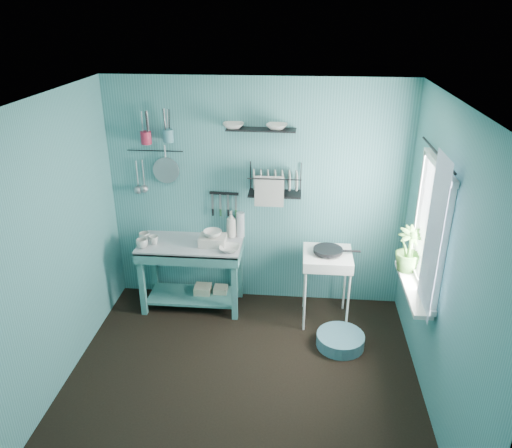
# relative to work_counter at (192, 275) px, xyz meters

# --- Properties ---
(floor) EXTENTS (3.20, 3.20, 0.00)m
(floor) POSITION_rel_work_counter_xyz_m (0.70, -1.22, -0.39)
(floor) COLOR black
(floor) RESTS_ON ground
(ceiling) EXTENTS (3.20, 3.20, 0.00)m
(ceiling) POSITION_rel_work_counter_xyz_m (0.70, -1.22, 2.11)
(ceiling) COLOR silver
(ceiling) RESTS_ON ground
(wall_back) EXTENTS (3.20, 0.00, 3.20)m
(wall_back) POSITION_rel_work_counter_xyz_m (0.70, 0.28, 0.86)
(wall_back) COLOR teal
(wall_back) RESTS_ON ground
(wall_front) EXTENTS (3.20, 0.00, 3.20)m
(wall_front) POSITION_rel_work_counter_xyz_m (0.70, -2.72, 0.86)
(wall_front) COLOR teal
(wall_front) RESTS_ON ground
(wall_left) EXTENTS (0.00, 3.00, 3.00)m
(wall_left) POSITION_rel_work_counter_xyz_m (-0.90, -1.22, 0.86)
(wall_left) COLOR teal
(wall_left) RESTS_ON ground
(wall_right) EXTENTS (0.00, 3.00, 3.00)m
(wall_right) POSITION_rel_work_counter_xyz_m (2.30, -1.22, 0.86)
(wall_right) COLOR teal
(wall_right) RESTS_ON ground
(work_counter) EXTENTS (1.15, 0.65, 0.78)m
(work_counter) POSITION_rel_work_counter_xyz_m (0.00, 0.00, 0.00)
(work_counter) COLOR #377573
(work_counter) RESTS_ON floor
(mug_left) EXTENTS (0.12, 0.12, 0.10)m
(mug_left) POSITION_rel_work_counter_xyz_m (-0.48, -0.16, 0.44)
(mug_left) COLOR beige
(mug_left) RESTS_ON work_counter
(mug_mid) EXTENTS (0.14, 0.14, 0.09)m
(mug_mid) POSITION_rel_work_counter_xyz_m (-0.38, -0.06, 0.44)
(mug_mid) COLOR beige
(mug_mid) RESTS_ON work_counter
(mug_right) EXTENTS (0.17, 0.17, 0.10)m
(mug_right) POSITION_rel_work_counter_xyz_m (-0.50, 0.00, 0.44)
(mug_right) COLOR beige
(mug_right) RESTS_ON work_counter
(wash_tub) EXTENTS (0.28, 0.22, 0.10)m
(wash_tub) POSITION_rel_work_counter_xyz_m (0.25, -0.02, 0.44)
(wash_tub) COLOR #BAB3AA
(wash_tub) RESTS_ON work_counter
(tub_bowl) EXTENTS (0.20, 0.19, 0.06)m
(tub_bowl) POSITION_rel_work_counter_xyz_m (0.25, -0.02, 0.52)
(tub_bowl) COLOR beige
(tub_bowl) RESTS_ON wash_tub
(soap_bottle) EXTENTS (0.11, 0.12, 0.30)m
(soap_bottle) POSITION_rel_work_counter_xyz_m (0.42, 0.20, 0.54)
(soap_bottle) COLOR #BAB3AA
(soap_bottle) RESTS_ON work_counter
(water_bottle) EXTENTS (0.09, 0.09, 0.28)m
(water_bottle) POSITION_rel_work_counter_xyz_m (0.52, 0.22, 0.53)
(water_bottle) COLOR #ADB7C1
(water_bottle) RESTS_ON work_counter
(counter_bowl) EXTENTS (0.22, 0.22, 0.05)m
(counter_bowl) POSITION_rel_work_counter_xyz_m (0.45, -0.15, 0.42)
(counter_bowl) COLOR beige
(counter_bowl) RESTS_ON work_counter
(hotplate_stand) EXTENTS (0.53, 0.53, 0.80)m
(hotplate_stand) POSITION_rel_work_counter_xyz_m (1.47, -0.15, 0.01)
(hotplate_stand) COLOR white
(hotplate_stand) RESTS_ON floor
(frying_pan) EXTENTS (0.30, 0.30, 0.03)m
(frying_pan) POSITION_rel_work_counter_xyz_m (1.47, -0.15, 0.44)
(frying_pan) COLOR black
(frying_pan) RESTS_ON hotplate_stand
(knife_strip) EXTENTS (0.32, 0.04, 0.03)m
(knife_strip) POSITION_rel_work_counter_xyz_m (0.34, 0.25, 0.88)
(knife_strip) COLOR black
(knife_strip) RESTS_ON wall_back
(dish_rack) EXTENTS (0.56, 0.25, 0.32)m
(dish_rack) POSITION_rel_work_counter_xyz_m (0.90, 0.15, 1.08)
(dish_rack) COLOR black
(dish_rack) RESTS_ON wall_back
(upper_shelf) EXTENTS (0.70, 0.19, 0.02)m
(upper_shelf) POSITION_rel_work_counter_xyz_m (0.75, 0.18, 1.60)
(upper_shelf) COLOR black
(upper_shelf) RESTS_ON wall_back
(shelf_bowl_left) EXTENTS (0.23, 0.23, 0.05)m
(shelf_bowl_left) POSITION_rel_work_counter_xyz_m (0.47, 0.18, 1.65)
(shelf_bowl_left) COLOR beige
(shelf_bowl_left) RESTS_ON upper_shelf
(shelf_bowl_right) EXTENTS (0.24, 0.24, 0.05)m
(shelf_bowl_right) POSITION_rel_work_counter_xyz_m (0.90, 0.18, 1.68)
(shelf_bowl_right) COLOR beige
(shelf_bowl_right) RESTS_ON upper_shelf
(utensil_cup_magenta) EXTENTS (0.11, 0.11, 0.13)m
(utensil_cup_magenta) POSITION_rel_work_counter_xyz_m (-0.45, 0.20, 1.48)
(utensil_cup_magenta) COLOR #A61E38
(utensil_cup_magenta) RESTS_ON wall_back
(utensil_cup_teal) EXTENTS (0.11, 0.11, 0.13)m
(utensil_cup_teal) POSITION_rel_work_counter_xyz_m (-0.21, 0.20, 1.51)
(utensil_cup_teal) COLOR teal
(utensil_cup_teal) RESTS_ON wall_back
(colander) EXTENTS (0.28, 0.03, 0.28)m
(colander) POSITION_rel_work_counter_xyz_m (-0.27, 0.23, 1.13)
(colander) COLOR #98999F
(colander) RESTS_ON wall_back
(ladle_outer) EXTENTS (0.01, 0.01, 0.30)m
(ladle_outer) POSITION_rel_work_counter_xyz_m (-0.53, 0.24, 1.08)
(ladle_outer) COLOR #98999F
(ladle_outer) RESTS_ON wall_back
(ladle_inner) EXTENTS (0.01, 0.01, 0.30)m
(ladle_inner) POSITION_rel_work_counter_xyz_m (-0.60, 0.24, 1.07)
(ladle_inner) COLOR #98999F
(ladle_inner) RESTS_ON wall_back
(hook_rail) EXTENTS (0.60, 0.01, 0.01)m
(hook_rail) POSITION_rel_work_counter_xyz_m (-0.38, 0.25, 1.33)
(hook_rail) COLOR black
(hook_rail) RESTS_ON wall_back
(window_glass) EXTENTS (0.00, 1.10, 1.10)m
(window_glass) POSITION_rel_work_counter_xyz_m (2.28, -0.77, 1.01)
(window_glass) COLOR white
(window_glass) RESTS_ON wall_right
(windowsill) EXTENTS (0.16, 0.95, 0.04)m
(windowsill) POSITION_rel_work_counter_xyz_m (2.20, -0.77, 0.42)
(windowsill) COLOR white
(windowsill) RESTS_ON wall_right
(curtain) EXTENTS (0.00, 1.35, 1.35)m
(curtain) POSITION_rel_work_counter_xyz_m (2.22, -1.07, 1.06)
(curtain) COLOR white
(curtain) RESTS_ON wall_right
(curtain_rod) EXTENTS (0.02, 1.05, 0.02)m
(curtain_rod) POSITION_rel_work_counter_xyz_m (2.24, -0.77, 1.66)
(curtain_rod) COLOR black
(curtain_rod) RESTS_ON wall_right
(potted_plant) EXTENTS (0.31, 0.31, 0.43)m
(potted_plant) POSITION_rel_work_counter_xyz_m (2.18, -0.48, 0.66)
(potted_plant) COLOR #356127
(potted_plant) RESTS_ON windowsill
(storage_tin_large) EXTENTS (0.18, 0.18, 0.22)m
(storage_tin_large) POSITION_rel_work_counter_xyz_m (0.10, 0.05, -0.28)
(storage_tin_large) COLOR tan
(storage_tin_large) RESTS_ON floor
(storage_tin_small) EXTENTS (0.15, 0.15, 0.20)m
(storage_tin_small) POSITION_rel_work_counter_xyz_m (0.30, 0.08, -0.29)
(storage_tin_small) COLOR tan
(storage_tin_small) RESTS_ON floor
(floor_basin) EXTENTS (0.48, 0.48, 0.13)m
(floor_basin) POSITION_rel_work_counter_xyz_m (1.61, -0.60, -0.33)
(floor_basin) COLOR teal
(floor_basin) RESTS_ON floor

